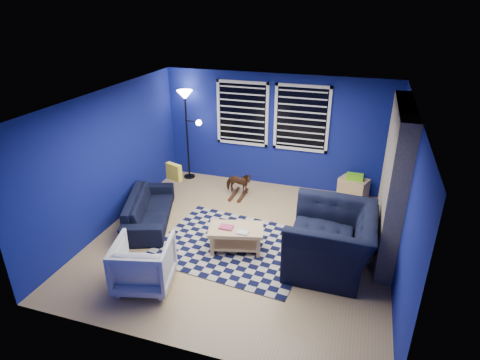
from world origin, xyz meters
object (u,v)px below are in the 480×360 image
at_px(sofa, 149,209).
at_px(coffee_table, 236,234).
at_px(armchair_big, 331,240).
at_px(armchair_bent, 144,264).
at_px(rocking_horse, 238,183).
at_px(floor_lamp, 186,107).
at_px(cabinet, 353,188).
at_px(tv, 397,144).

bearing_deg(sofa, coffee_table, -122.42).
bearing_deg(coffee_table, armchair_big, 1.50).
relative_size(sofa, armchair_bent, 2.26).
distance_m(armchair_big, rocking_horse, 2.85).
distance_m(sofa, rocking_horse, 2.00).
bearing_deg(sofa, floor_lamp, -16.93).
height_order(armchair_bent, coffee_table, armchair_bent).
relative_size(sofa, armchair_big, 1.27).
bearing_deg(armchair_big, cabinet, 174.98).
bearing_deg(floor_lamp, armchair_big, -35.30).
height_order(coffee_table, floor_lamp, floor_lamp).
bearing_deg(sofa, rocking_horse, -60.03).
height_order(sofa, coffee_table, sofa).
xyz_separation_m(tv, armchair_bent, (-3.45, -3.56, -1.02)).
xyz_separation_m(rocking_horse, coffee_table, (0.58, -1.94, 0.00)).
bearing_deg(floor_lamp, coffee_table, -52.03).
bearing_deg(armchair_bent, armchair_big, -166.69).
xyz_separation_m(tv, floor_lamp, (-4.43, 0.25, 0.29)).
bearing_deg(tv, cabinet, 159.76).
bearing_deg(coffee_table, sofa, 167.72).
bearing_deg(armchair_big, coffee_table, -88.41).
bearing_deg(rocking_horse, coffee_table, -164.49).
distance_m(armchair_bent, rocking_horse, 3.23).
relative_size(rocking_horse, floor_lamp, 0.28).
bearing_deg(sofa, tv, -86.50).
height_order(tv, floor_lamp, floor_lamp).
relative_size(cabinet, floor_lamp, 0.32).
distance_m(tv, cabinet, 1.36).
bearing_deg(sofa, armchair_bent, -172.97).
distance_m(cabinet, floor_lamp, 4.02).
xyz_separation_m(rocking_horse, cabinet, (2.35, 0.60, -0.06)).
relative_size(tv, coffee_table, 1.00).
height_order(rocking_horse, floor_lamp, floor_lamp).
height_order(armchair_bent, cabinet, armchair_bent).
bearing_deg(armchair_big, tv, 158.25).
bearing_deg(cabinet, rocking_horse, -144.30).
distance_m(armchair_big, coffee_table, 1.56).
distance_m(coffee_table, floor_lamp, 3.50).
distance_m(rocking_horse, floor_lamp, 2.06).
height_order(coffee_table, cabinet, cabinet).
xyz_separation_m(tv, sofa, (-4.31, -1.89, -1.13)).
height_order(armchair_bent, rocking_horse, armchair_bent).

